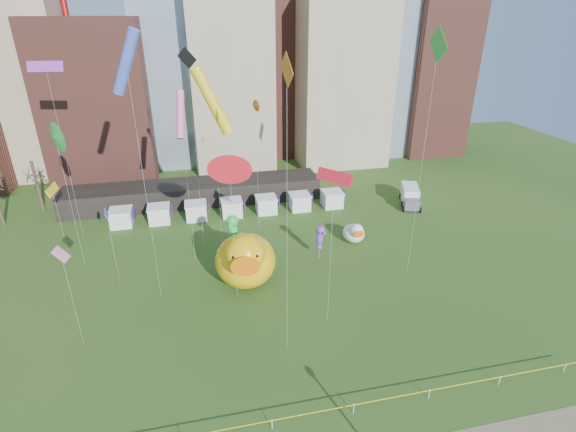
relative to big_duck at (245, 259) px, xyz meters
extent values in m
plane|color=#255119|center=(-0.67, -18.17, -3.12)|extent=(160.00, 160.00, 0.00)
cube|color=gray|center=(-30.67, 43.83, 17.88)|extent=(14.00, 12.00, 42.00)
cube|color=brown|center=(-18.67, 37.83, 9.88)|extent=(16.00, 14.00, 26.00)
cube|color=#8C9EB2|center=(-6.67, 45.83, 24.38)|extent=(12.00, 12.00, 55.00)
cube|color=gray|center=(3.33, 41.83, 13.88)|extent=(14.00, 14.00, 34.00)
cube|color=gray|center=(23.33, 39.83, 11.88)|extent=(16.00, 14.00, 30.00)
cube|color=#8C9EB2|center=(33.33, 43.83, 20.88)|extent=(14.00, 12.00, 48.00)
cube|color=brown|center=(43.33, 41.83, 14.88)|extent=(12.00, 12.00, 36.00)
cube|color=black|center=(-4.67, 23.83, -1.52)|extent=(38.00, 6.00, 3.20)
cube|color=white|center=(-14.67, 17.83, -2.02)|extent=(2.80, 2.80, 2.20)
cube|color=red|center=(-12.87, 17.83, -1.52)|extent=(0.08, 1.40, 1.60)
cube|color=white|center=(-9.67, 17.83, -2.02)|extent=(2.80, 2.80, 2.20)
cube|color=red|center=(-7.87, 17.83, -1.52)|extent=(0.08, 1.40, 1.60)
cube|color=white|center=(-4.67, 17.83, -2.02)|extent=(2.80, 2.80, 2.20)
cube|color=red|center=(-2.87, 17.83, -1.52)|extent=(0.08, 1.40, 1.60)
cube|color=white|center=(0.33, 17.83, -2.02)|extent=(2.80, 2.80, 2.20)
cube|color=red|center=(2.13, 17.83, -1.52)|extent=(0.08, 1.40, 1.60)
cube|color=white|center=(5.33, 17.83, -2.02)|extent=(2.80, 2.80, 2.20)
cube|color=red|center=(7.13, 17.83, -1.52)|extent=(0.08, 1.40, 1.60)
cube|color=white|center=(10.33, 17.83, -2.02)|extent=(2.80, 2.80, 2.20)
cube|color=red|center=(12.13, 17.83, -1.52)|extent=(0.08, 1.40, 1.60)
cube|color=white|center=(15.33, 17.83, -2.02)|extent=(2.80, 2.80, 2.20)
cube|color=red|center=(17.13, 17.83, -1.52)|extent=(0.08, 1.40, 1.60)
cylinder|color=#382B21|center=(-26.67, 25.83, 0.63)|extent=(0.44, 0.44, 7.50)
cylinder|color=white|center=(-0.67, -18.17, -2.67)|extent=(0.06, 0.06, 0.90)
cylinder|color=white|center=(5.33, -18.17, -2.67)|extent=(0.06, 0.06, 0.90)
cylinder|color=white|center=(11.33, -18.17, -2.67)|extent=(0.06, 0.06, 0.90)
cylinder|color=white|center=(17.33, -18.17, -2.67)|extent=(0.06, 0.06, 0.90)
cylinder|color=white|center=(23.33, -18.17, -2.67)|extent=(0.06, 0.06, 0.90)
cube|color=yellow|center=(-0.67, -18.17, -2.32)|extent=(50.00, 0.02, 0.07)
ellipsoid|color=#EDB10C|center=(0.06, 0.52, -0.46)|extent=(7.24, 8.23, 5.31)
ellipsoid|color=#EDB10C|center=(0.39, 3.43, -0.60)|extent=(1.91, 1.56, 2.15)
sphere|color=#EDB10C|center=(-0.21, -1.85, 1.68)|extent=(4.42, 4.42, 3.99)
cone|color=orange|center=(-0.40, -3.53, 1.54)|extent=(2.39, 2.03, 2.20)
sphere|color=white|center=(-1.43, -2.81, 2.21)|extent=(0.72, 0.72, 0.72)
sphere|color=white|center=(0.76, -3.06, 2.21)|extent=(0.72, 0.72, 0.72)
sphere|color=black|center=(-1.46, -3.15, 2.21)|extent=(0.36, 0.36, 0.36)
sphere|color=black|center=(0.72, -3.40, 2.21)|extent=(0.36, 0.36, 0.36)
ellipsoid|color=white|center=(14.57, 6.64, -2.00)|extent=(2.83, 3.28, 2.23)
ellipsoid|color=white|center=(14.63, 7.87, -2.06)|extent=(0.76, 0.61, 0.90)
sphere|color=white|center=(14.53, 5.64, -1.10)|extent=(1.75, 1.75, 1.68)
cone|color=orange|center=(14.50, 4.93, -1.16)|extent=(0.95, 0.79, 0.92)
sphere|color=white|center=(14.05, 5.20, -0.88)|extent=(0.30, 0.30, 0.30)
sphere|color=white|center=(14.97, 5.16, -0.88)|extent=(0.30, 0.30, 0.30)
sphere|color=black|center=(14.04, 5.05, -0.88)|extent=(0.15, 0.15, 0.15)
sphere|color=black|center=(14.97, 5.01, -0.88)|extent=(0.15, 0.15, 0.15)
cylinder|color=silver|center=(-0.72, 4.59, -1.10)|extent=(0.03, 0.03, 4.04)
ellipsoid|color=green|center=(-0.72, 4.59, 0.92)|extent=(1.26, 1.13, 2.68)
sphere|color=green|center=(-0.72, 4.44, 2.35)|extent=(1.71, 1.71, 1.37)
cone|color=green|center=(-0.72, 3.83, 2.29)|extent=(0.71, 0.96, 0.48)
sphere|color=green|center=(-0.72, 4.64, -0.62)|extent=(0.96, 0.96, 0.96)
cylinder|color=silver|center=(9.16, 3.60, -1.81)|extent=(0.03, 0.03, 2.62)
ellipsoid|color=purple|center=(9.16, 3.60, -0.50)|extent=(0.97, 0.87, 2.07)
sphere|color=purple|center=(9.16, 3.45, 0.61)|extent=(1.31, 1.31, 1.06)
cone|color=purple|center=(9.16, 2.98, 0.56)|extent=(0.54, 0.74, 0.37)
sphere|color=purple|center=(9.16, 3.65, -1.69)|extent=(0.74, 0.74, 0.74)
cube|color=white|center=(27.31, 16.55, -1.65)|extent=(3.80, 5.23, 2.37)
cube|color=#595960|center=(26.24, 13.72, -2.12)|extent=(2.64, 2.36, 1.51)
cylinder|color=black|center=(25.60, 15.37, -2.69)|extent=(0.52, 0.88, 0.85)
cylinder|color=black|center=(27.82, 14.54, -2.69)|extent=(0.52, 0.88, 0.85)
cylinder|color=black|center=(26.74, 18.38, -2.69)|extent=(0.52, 0.88, 0.85)
cylinder|color=black|center=(28.95, 17.55, -2.69)|extent=(0.52, 0.88, 0.85)
cylinder|color=silver|center=(6.68, -7.63, 4.06)|extent=(0.02, 0.02, 14.36)
cube|color=red|center=(6.68, -7.63, 11.24)|extent=(2.38, 2.86, 1.00)
cylinder|color=silver|center=(-5.21, 6.20, 5.41)|extent=(0.02, 0.02, 17.06)
cylinder|color=pink|center=(-5.21, 6.20, 13.94)|extent=(1.38, 2.90, 4.75)
cylinder|color=silver|center=(-4.01, 9.80, 7.95)|extent=(0.02, 0.02, 22.14)
cube|color=black|center=(-4.01, 9.80, 19.02)|extent=(1.97, 1.06, 2.21)
cylinder|color=silver|center=(-17.68, 7.91, 4.37)|extent=(0.02, 0.02, 14.98)
cone|color=green|center=(-17.68, 7.91, 11.86)|extent=(1.88, 2.82, 3.05)
cylinder|color=silver|center=(-19.89, 10.20, 1.21)|extent=(0.02, 0.02, 8.66)
cube|color=yellow|center=(-19.89, 10.20, 5.54)|extent=(0.61, 2.97, 0.91)
cylinder|color=silver|center=(-13.35, 3.34, 0.97)|extent=(0.02, 0.02, 8.18)
cube|color=blue|center=(-13.35, 3.34, 5.06)|extent=(0.62, 1.90, 0.59)
cylinder|color=silver|center=(3.50, 13.04, 5.04)|extent=(0.02, 0.02, 16.32)
cone|color=orange|center=(3.50, 13.04, 13.20)|extent=(0.51, 1.33, 1.33)
cylinder|color=silver|center=(-19.19, 15.34, 7.42)|extent=(0.02, 0.02, 21.07)
cube|color=purple|center=(-19.19, 15.34, 17.95)|extent=(3.80, 0.92, 1.15)
cylinder|color=silver|center=(-1.22, -1.90, 3.73)|extent=(0.02, 0.02, 13.69)
cone|color=red|center=(-1.22, -1.90, 10.58)|extent=(2.73, 1.02, 2.73)
cylinder|color=silver|center=(-15.20, -6.20, 1.43)|extent=(0.02, 0.02, 9.10)
cube|color=pink|center=(-15.20, -6.20, 5.98)|extent=(1.59, 0.49, 1.65)
cylinder|color=silver|center=(17.79, -1.83, 8.79)|extent=(0.02, 0.02, 23.81)
cube|color=green|center=(17.79, -1.83, 20.70)|extent=(0.03, 3.23, 3.23)
cylinder|color=silver|center=(-2.01, 4.43, 6.18)|extent=(0.02, 0.02, 18.59)
cylinder|color=yellow|center=(-2.01, 4.43, 15.47)|extent=(4.07, 2.23, 6.65)
cylinder|color=silver|center=(-8.85, -0.44, 8.27)|extent=(0.02, 0.02, 22.77)
cylinder|color=blue|center=(-8.85, -0.44, 19.65)|extent=(3.20, 2.17, 5.30)
cylinder|color=silver|center=(2.17, -10.26, 8.39)|extent=(0.02, 0.02, 23.01)
cube|color=orange|center=(2.17, -10.26, 19.89)|extent=(0.41, 2.23, 2.26)
camera|label=1|loc=(-4.22, -38.97, 23.18)|focal=27.00mm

